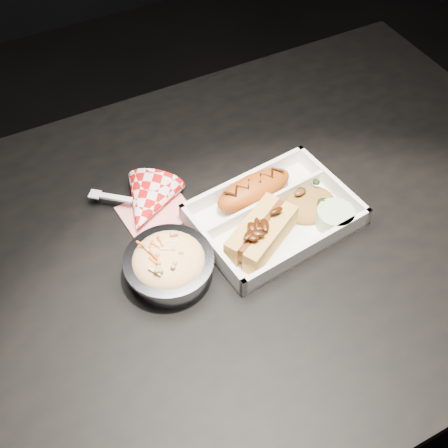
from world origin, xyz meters
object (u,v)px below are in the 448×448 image
Objects in this scene: fried_pastry at (254,189)px; food_tray at (273,218)px; hotdog at (261,232)px; dining_table at (235,264)px; napkin_fork at (147,204)px; foil_coleslaw_cup at (169,264)px.

food_tray is at bearing -83.58° from fried_pastry.
fried_pastry is at bearing 38.56° from hotdog.
dining_table is at bearing -141.84° from fried_pastry.
dining_table is 7.71× the size of napkin_fork.
hotdog is (0.02, -0.04, 0.12)m from dining_table.
napkin_fork reaches higher than hotdog.
hotdog is at bearing -112.34° from fried_pastry.
foil_coleslaw_cup is 0.14m from napkin_fork.
napkin_fork is at bearing 159.96° from fried_pastry.
food_tray is (0.06, -0.01, 0.10)m from dining_table.
fried_pastry is 1.05× the size of foil_coleslaw_cup.
foil_coleslaw_cup reaches higher than food_tray.
foil_coleslaw_cup is at bearing -158.18° from fried_pastry.
foil_coleslaw_cup is at bearing 146.24° from hotdog.
food_tray is 1.94× the size of hotdog.
foil_coleslaw_cup is (-0.13, -0.03, 0.12)m from dining_table.
napkin_fork reaches higher than dining_table.
hotdog is 1.03× the size of foil_coleslaw_cup.
foil_coleslaw_cup reaches higher than fried_pastry.
dining_table is at bearing 89.03° from hotdog.
foil_coleslaw_cup is 0.86× the size of napkin_fork.
napkin_fork is (-0.17, 0.12, 0.01)m from food_tray.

